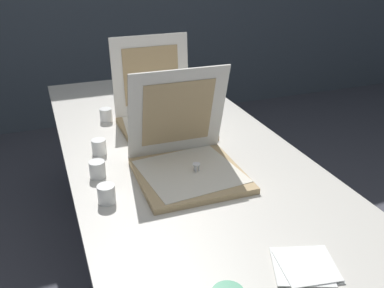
{
  "coord_description": "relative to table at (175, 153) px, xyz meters",
  "views": [
    {
      "loc": [
        -0.5,
        -0.96,
        1.48
      ],
      "look_at": [
        0.02,
        0.41,
        0.79
      ],
      "focal_mm": 39.45,
      "sensor_mm": 36.0,
      "label": 1
    }
  ],
  "objects": [
    {
      "name": "cup_white_near_left",
      "position": [
        -0.35,
        -0.35,
        0.08
      ],
      "size": [
        0.06,
        0.06,
        0.06
      ],
      "primitive_type": "cylinder",
      "color": "white",
      "rests_on": "table"
    },
    {
      "name": "napkin_pile",
      "position": [
        0.07,
        -0.83,
        0.05
      ],
      "size": [
        0.21,
        0.19,
        0.01
      ],
      "color": "white",
      "rests_on": "table"
    },
    {
      "name": "pizza_box_middle",
      "position": [
        -0.0,
        0.18,
        0.1
      ],
      "size": [
        0.37,
        0.4,
        0.39
      ],
      "rotation": [
        0.0,
        0.0,
        0.01
      ],
      "color": "tan",
      "rests_on": "table"
    },
    {
      "name": "table",
      "position": [
        0.0,
        0.0,
        0.0
      ],
      "size": [
        0.9,
        2.03,
        0.73
      ],
      "color": "beige",
      "rests_on": "ground"
    },
    {
      "name": "cup_white_near_center",
      "position": [
        -0.35,
        -0.17,
        0.08
      ],
      "size": [
        0.06,
        0.06,
        0.06
      ],
      "primitive_type": "cylinder",
      "color": "white",
      "rests_on": "table"
    },
    {
      "name": "cup_white_mid",
      "position": [
        -0.31,
        0.01,
        0.08
      ],
      "size": [
        0.06,
        0.06,
        0.06
      ],
      "primitive_type": "cylinder",
      "color": "white",
      "rests_on": "table"
    },
    {
      "name": "cup_white_far",
      "position": [
        -0.22,
        0.35,
        0.08
      ],
      "size": [
        0.06,
        0.06,
        0.06
      ],
      "primitive_type": "cylinder",
      "color": "white",
      "rests_on": "table"
    },
    {
      "name": "pizza_box_front",
      "position": [
        -0.04,
        -0.26,
        0.1
      ],
      "size": [
        0.37,
        0.37,
        0.38
      ],
      "rotation": [
        0.0,
        0.0,
        -0.01
      ],
      "color": "tan",
      "rests_on": "table"
    }
  ]
}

